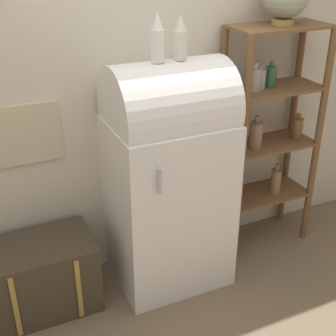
# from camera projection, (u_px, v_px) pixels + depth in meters

# --- Properties ---
(ground_plane) EXTENTS (12.00, 12.00, 0.00)m
(ground_plane) POSITION_uv_depth(u_px,v_px,m) (183.00, 293.00, 3.23)
(ground_plane) COLOR #7A664C
(wall_back) EXTENTS (7.00, 0.09, 2.70)m
(wall_back) POSITION_uv_depth(u_px,v_px,m) (147.00, 81.00, 3.08)
(wall_back) COLOR beige
(wall_back) RESTS_ON ground_plane
(refrigerator) EXTENTS (0.75, 0.64, 1.56)m
(refrigerator) POSITION_uv_depth(u_px,v_px,m) (169.00, 175.00, 3.07)
(refrigerator) COLOR white
(refrigerator) RESTS_ON ground_plane
(suitcase_trunk) EXTENTS (0.70, 0.46, 0.49)m
(suitcase_trunk) POSITION_uv_depth(u_px,v_px,m) (41.00, 276.00, 3.02)
(suitcase_trunk) COLOR #423828
(suitcase_trunk) RESTS_ON ground_plane
(shelf_unit) EXTENTS (0.70, 0.36, 1.69)m
(shelf_unit) POSITION_uv_depth(u_px,v_px,m) (269.00, 128.00, 3.39)
(shelf_unit) COLOR brown
(shelf_unit) RESTS_ON ground_plane
(vase_left) EXTENTS (0.08, 0.08, 0.28)m
(vase_left) POSITION_uv_depth(u_px,v_px,m) (158.00, 39.00, 2.63)
(vase_left) COLOR white
(vase_left) RESTS_ON refrigerator
(vase_center) EXTENTS (0.08, 0.08, 0.25)m
(vase_center) POSITION_uv_depth(u_px,v_px,m) (180.00, 39.00, 2.69)
(vase_center) COLOR silver
(vase_center) RESTS_ON refrigerator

